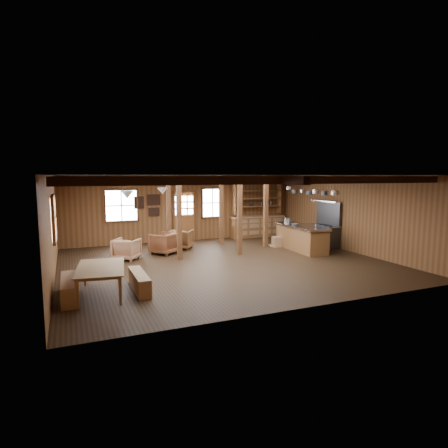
{
  "coord_description": "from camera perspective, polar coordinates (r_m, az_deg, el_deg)",
  "views": [
    {
      "loc": [
        -4.56,
        -10.88,
        2.78
      ],
      "look_at": [
        0.13,
        0.34,
        1.21
      ],
      "focal_mm": 30.0,
      "sensor_mm": 36.0,
      "label": 1
    }
  ],
  "objects": [
    {
      "name": "window_back_right",
      "position": [
        16.46,
        -1.77,
        3.24
      ],
      "size": [
        1.02,
        0.06,
        1.32
      ],
      "color": "white",
      "rests_on": "wall_back"
    },
    {
      "name": "bench_aisle",
      "position": [
        9.45,
        -12.78,
        -8.56
      ],
      "size": [
        0.3,
        1.58,
        0.43
      ],
      "primitive_type": "cube",
      "color": "brown",
      "rests_on": "floor"
    },
    {
      "name": "timber_posts",
      "position": [
        13.99,
        -1.27,
        1.69
      ],
      "size": [
        3.95,
        2.35,
        2.8
      ],
      "color": "#412412",
      "rests_on": "floor"
    },
    {
      "name": "room",
      "position": [
        11.88,
        0.06,
        0.68
      ],
      "size": [
        10.04,
        9.04,
        2.84
      ],
      "color": "black",
      "rests_on": "ground"
    },
    {
      "name": "bowl",
      "position": [
        14.28,
        10.7,
        -0.05
      ],
      "size": [
        0.28,
        0.28,
        0.06
      ],
      "primitive_type": "imported",
      "rotation": [
        0.0,
        0.0,
        -0.1
      ],
      "color": "silver",
      "rests_on": "kitchen_island"
    },
    {
      "name": "pendant_lamps",
      "position": [
        12.11,
        -11.7,
        4.7
      ],
      "size": [
        1.86,
        2.36,
        0.66
      ],
      "color": "#313134",
      "rests_on": "ceiling"
    },
    {
      "name": "armchair_b",
      "position": [
        14.42,
        -6.5,
        -2.31
      ],
      "size": [
        1.11,
        1.11,
        0.74
      ],
      "primitive_type": "imported",
      "rotation": [
        0.0,
        0.0,
        2.57
      ],
      "color": "brown",
      "rests_on": "floor"
    },
    {
      "name": "bench_wall",
      "position": [
        9.33,
        -22.62,
        -9.1
      ],
      "size": [
        0.31,
        1.66,
        0.46
      ],
      "primitive_type": "cube",
      "color": "brown",
      "rests_on": "floor"
    },
    {
      "name": "pot_rack",
      "position": [
        13.78,
        12.83,
        4.98
      ],
      "size": [
        0.34,
        3.0,
        0.46
      ],
      "color": "#313134",
      "rests_on": "ceiling"
    },
    {
      "name": "window_back_left",
      "position": [
        15.51,
        -15.37,
        2.73
      ],
      "size": [
        1.32,
        0.06,
        1.32
      ],
      "color": "white",
      "rests_on": "wall_back"
    },
    {
      "name": "ceiling_joists",
      "position": [
        11.96,
        -0.27,
        6.88
      ],
      "size": [
        9.8,
        8.82,
        0.18
      ],
      "color": "black",
      "rests_on": "ceiling"
    },
    {
      "name": "counter_pot",
      "position": [
        15.12,
        9.74,
        0.64
      ],
      "size": [
        0.33,
        0.33,
        0.2
      ],
      "primitive_type": "cylinder",
      "color": "#ADB0B4",
      "rests_on": "kitchen_island"
    },
    {
      "name": "armchair_c",
      "position": [
        12.9,
        -14.62,
        -3.72
      ],
      "size": [
        1.07,
        1.07,
        0.71
      ],
      "primitive_type": "imported",
      "rotation": [
        0.0,
        0.0,
        2.55
      ],
      "color": "#976344",
      "rests_on": "floor"
    },
    {
      "name": "back_counter",
      "position": [
        17.19,
        5.1,
        0.04
      ],
      "size": [
        2.55,
        0.6,
        2.45
      ],
      "color": "brown",
      "rests_on": "floor"
    },
    {
      "name": "back_door",
      "position": [
        16.11,
        -6.07,
        0.54
      ],
      "size": [
        1.02,
        0.08,
        2.15
      ],
      "color": "brown",
      "rests_on": "floor"
    },
    {
      "name": "armchair_a",
      "position": [
        13.57,
        -9.11,
        -2.92
      ],
      "size": [
        1.16,
        1.16,
        0.76
      ],
      "primitive_type": "imported",
      "rotation": [
        0.0,
        0.0,
        3.82
      ],
      "color": "brown",
      "rests_on": "floor"
    },
    {
      "name": "kitchen_island",
      "position": [
        14.35,
        11.7,
        -2.03
      ],
      "size": [
        0.96,
        2.53,
        1.2
      ],
      "rotation": [
        0.0,
        0.0,
        -0.03
      ],
      "color": "brown",
      "rests_on": "floor"
    },
    {
      "name": "commercial_range",
      "position": [
        15.24,
        14.82,
        -1.11
      ],
      "size": [
        0.78,
        1.48,
        1.82
      ],
      "color": "#313134",
      "rests_on": "floor"
    },
    {
      "name": "notice_boards",
      "position": [
        15.68,
        -11.37,
        3.04
      ],
      "size": [
        1.08,
        0.03,
        0.9
      ],
      "color": "silver",
      "rests_on": "wall_back"
    },
    {
      "name": "window_left",
      "position": [
        11.45,
        -24.55,
        0.77
      ],
      "size": [
        0.14,
        1.24,
        1.32
      ],
      "color": "white",
      "rests_on": "wall_back"
    },
    {
      "name": "dining_table",
      "position": [
        9.32,
        -17.99,
        -8.22
      ],
      "size": [
        1.3,
        2.02,
        0.67
      ],
      "primitive_type": "imported",
      "rotation": [
        0.0,
        0.0,
        1.44
      ],
      "color": "olive",
      "rests_on": "floor"
    },
    {
      "name": "step_stool",
      "position": [
        14.86,
        8.19,
        -2.7
      ],
      "size": [
        0.49,
        0.37,
        0.41
      ],
      "primitive_type": "cube",
      "rotation": [
        0.0,
        0.0,
        -0.09
      ],
      "color": "brown",
      "rests_on": "floor"
    }
  ]
}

